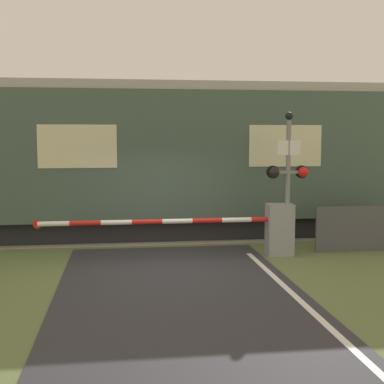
{
  "coord_description": "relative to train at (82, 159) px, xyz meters",
  "views": [
    {
      "loc": [
        -1.01,
        -11.1,
        2.78
      ],
      "look_at": [
        0.66,
        1.46,
        1.45
      ],
      "focal_mm": 50.0,
      "sensor_mm": 36.0,
      "label": 1
    }
  ],
  "objects": [
    {
      "name": "ground_plane",
      "position": [
        2.07,
        -3.94,
        -2.14
      ],
      "size": [
        80.0,
        80.0,
        0.0
      ],
      "primitive_type": "plane",
      "color": "#5B6B3D"
    },
    {
      "name": "crossing_barrier",
      "position": [
        4.24,
        -3.08,
        -1.49
      ],
      "size": [
        5.9,
        0.44,
        1.21
      ],
      "color": "gray",
      "rests_on": "ground_plane"
    },
    {
      "name": "train",
      "position": [
        0.0,
        0.0,
        0.0
      ],
      "size": [
        19.31,
        3.1,
        4.2
      ],
      "color": "black",
      "rests_on": "ground_plane"
    },
    {
      "name": "roadside_fence",
      "position": [
        7.07,
        -2.94,
        -1.59
      ],
      "size": [
        2.82,
        0.06,
        1.1
      ],
      "color": "#4C4C51",
      "rests_on": "ground_plane"
    },
    {
      "name": "track_bed",
      "position": [
        2.07,
        0.0,
        -2.12
      ],
      "size": [
        36.0,
        3.2,
        0.13
      ],
      "color": "gray",
      "rests_on": "ground_plane"
    },
    {
      "name": "signal_post",
      "position": [
        4.91,
        -3.08,
        -0.24
      ],
      "size": [
        1.0,
        0.26,
        3.33
      ],
      "color": "gray",
      "rests_on": "ground_plane"
    }
  ]
}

